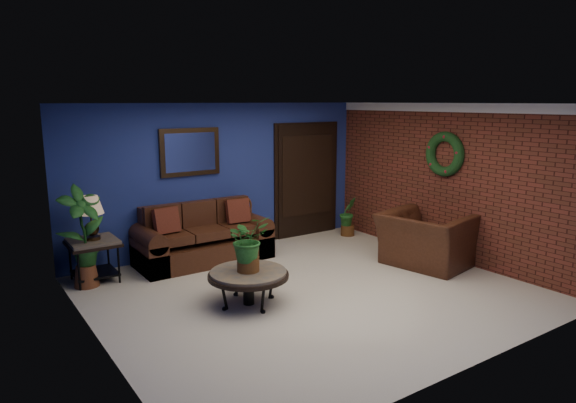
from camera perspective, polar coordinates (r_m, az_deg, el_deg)
floor at (r=7.06m, az=2.46°, el=-9.91°), size 5.50×5.50×0.00m
wall_back at (r=8.82m, az=-7.24°, el=2.66°), size 5.50×0.04×2.50m
wall_left at (r=5.56m, az=-20.83°, el=-2.97°), size 0.04×5.00×2.50m
wall_right_brick at (r=8.63m, az=17.34°, el=2.06°), size 0.04×5.00×2.50m
ceiling at (r=6.59m, az=2.64°, el=10.82°), size 5.50×5.00×0.02m
crown_molding at (r=8.51m, az=17.68°, el=9.91°), size 0.03×5.00×0.14m
wall_mirror at (r=8.47m, az=-10.83°, el=5.42°), size 1.02×0.06×0.77m
closet_door at (r=9.73m, az=2.08°, el=2.35°), size 1.44×0.06×2.18m
wreath at (r=8.56m, az=17.01°, el=5.05°), size 0.16×0.72×0.72m
sofa at (r=8.37m, az=-9.55°, el=-4.42°), size 2.11×0.91×0.95m
coffee_table at (r=6.53m, az=-4.43°, el=-8.18°), size 1.02×1.02×0.44m
end_table at (r=7.79m, az=-20.82°, el=-4.99°), size 0.67×0.67×0.61m
table_lamp at (r=7.66m, az=-21.10°, el=-1.14°), size 0.36×0.36×0.60m
side_chair at (r=8.72m, az=-4.77°, el=-2.13°), size 0.42×0.42×0.96m
armchair at (r=8.26m, az=15.07°, el=-4.12°), size 1.34×1.47×0.83m
coffee_plant at (r=6.39m, az=-4.49°, el=-4.41°), size 0.53×0.47×0.71m
floor_plant at (r=9.83m, az=6.67°, el=-1.65°), size 0.35×0.29×0.74m
tall_plant at (r=7.54m, az=-21.82°, el=-3.25°), size 0.70×0.56×1.42m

